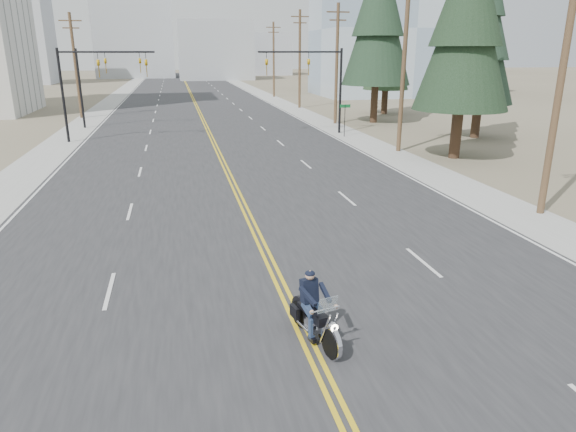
# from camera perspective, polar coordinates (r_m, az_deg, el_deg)

# --- Properties ---
(ground_plane) EXTENTS (400.00, 400.00, 0.00)m
(ground_plane) POSITION_cam_1_polar(r_m,az_deg,el_deg) (12.76, 2.22, -13.99)
(ground_plane) COLOR #776D56
(ground_plane) RESTS_ON ground
(road) EXTENTS (20.00, 200.00, 0.01)m
(road) POSITION_cam_1_polar(r_m,az_deg,el_deg) (80.81, -10.53, 12.74)
(road) COLOR #303033
(road) RESTS_ON ground
(sidewalk_left) EXTENTS (3.00, 200.00, 0.01)m
(sidewalk_left) POSITION_cam_1_polar(r_m,az_deg,el_deg) (81.23, -18.83, 12.14)
(sidewalk_left) COLOR #A5A5A0
(sidewalk_left) RESTS_ON ground
(sidewalk_right) EXTENTS (3.00, 200.00, 0.01)m
(sidewalk_right) POSITION_cam_1_polar(r_m,az_deg,el_deg) (82.02, -2.27, 13.09)
(sidewalk_right) COLOR #A5A5A0
(sidewalk_right) RESTS_ON ground
(traffic_mast_left) EXTENTS (7.10, 0.26, 7.00)m
(traffic_mast_left) POSITION_cam_1_polar(r_m,az_deg,el_deg) (42.97, -21.25, 14.27)
(traffic_mast_left) COLOR black
(traffic_mast_left) RESTS_ON ground
(traffic_mast_right) EXTENTS (7.10, 0.26, 7.00)m
(traffic_mast_right) POSITION_cam_1_polar(r_m,az_deg,el_deg) (44.12, 3.30, 15.45)
(traffic_mast_right) COLOR black
(traffic_mast_right) RESTS_ON ground
(traffic_mast_far) EXTENTS (6.10, 0.26, 7.00)m
(traffic_mast_far) POSITION_cam_1_polar(r_m,az_deg,el_deg) (50.94, -20.33, 14.66)
(traffic_mast_far) COLOR black
(traffic_mast_far) RESTS_ON ground
(street_sign) EXTENTS (0.90, 0.06, 2.62)m
(street_sign) POSITION_cam_1_polar(r_m,az_deg,el_deg) (42.98, 6.34, 11.12)
(street_sign) COLOR black
(street_sign) RESTS_ON ground
(utility_pole_a) EXTENTS (2.20, 0.30, 11.00)m
(utility_pole_a) POSITION_cam_1_polar(r_m,az_deg,el_deg) (24.00, 28.10, 13.43)
(utility_pole_a) COLOR brown
(utility_pole_a) RESTS_ON ground
(utility_pole_b) EXTENTS (2.20, 0.30, 11.50)m
(utility_pole_b) POSITION_cam_1_polar(r_m,az_deg,el_deg) (36.81, 12.76, 16.24)
(utility_pole_b) COLOR brown
(utility_pole_b) RESTS_ON ground
(utility_pole_c) EXTENTS (2.20, 0.30, 11.00)m
(utility_pole_c) POSITION_cam_1_polar(r_m,az_deg,el_deg) (50.84, 5.44, 16.61)
(utility_pole_c) COLOR brown
(utility_pole_c) RESTS_ON ground
(utility_pole_d) EXTENTS (2.20, 0.30, 11.50)m
(utility_pole_d) POSITION_cam_1_polar(r_m,az_deg,el_deg) (65.30, 1.31, 17.15)
(utility_pole_d) COLOR brown
(utility_pole_d) RESTS_ON ground
(utility_pole_e) EXTENTS (2.20, 0.30, 11.00)m
(utility_pole_e) POSITION_cam_1_polar(r_m,az_deg,el_deg) (81.93, -1.60, 17.10)
(utility_pole_e) COLOR brown
(utility_pole_e) RESTS_ON ground
(utility_pole_left) EXTENTS (2.20, 0.30, 10.50)m
(utility_pole_left) POSITION_cam_1_polar(r_m,az_deg,el_deg) (59.30, -22.55, 15.30)
(utility_pole_left) COLOR brown
(utility_pole_left) RESTS_ON ground
(glass_building) EXTENTS (24.00, 16.00, 20.00)m
(glass_building) POSITION_cam_1_polar(r_m,az_deg,el_deg) (87.74, 11.77, 19.59)
(glass_building) COLOR #9EB5CC
(glass_building) RESTS_ON ground
(haze_bldg_a) EXTENTS (14.00, 12.00, 22.00)m
(haze_bldg_a) POSITION_cam_1_polar(r_m,az_deg,el_deg) (129.63, -28.10, 17.72)
(haze_bldg_a) COLOR #B7BCC6
(haze_bldg_a) RESTS_ON ground
(haze_bldg_b) EXTENTS (18.00, 14.00, 14.00)m
(haze_bldg_b) POSITION_cam_1_polar(r_m,az_deg,el_deg) (135.91, -8.12, 17.75)
(haze_bldg_b) COLOR #ADB2B7
(haze_bldg_b) RESTS_ON ground
(haze_bldg_c) EXTENTS (16.00, 12.00, 18.00)m
(haze_bldg_c) POSITION_cam_1_polar(r_m,az_deg,el_deg) (127.87, 7.68, 18.67)
(haze_bldg_c) COLOR #B7BCC6
(haze_bldg_c) RESTS_ON ground
(haze_bldg_d) EXTENTS (20.00, 15.00, 26.00)m
(haze_bldg_d) POSITION_cam_1_polar(r_m,az_deg,el_deg) (150.90, -16.75, 19.48)
(haze_bldg_d) COLOR #ADB2B7
(haze_bldg_d) RESTS_ON ground
(haze_bldg_e) EXTENTS (14.00, 14.00, 12.00)m
(haze_bldg_e) POSITION_cam_1_polar(r_m,az_deg,el_deg) (162.87, -2.58, 17.53)
(haze_bldg_e) COLOR #B7BCC6
(haze_bldg_e) RESTS_ON ground
(motorcyclist) EXTENTS (1.43, 2.38, 1.74)m
(motorcyclist) POSITION_cam_1_polar(r_m,az_deg,el_deg) (12.45, 3.05, -10.26)
(motorcyclist) COLOR black
(motorcyclist) RESTS_ON ground
(conifer_near) EXTENTS (5.97, 5.97, 15.80)m
(conifer_near) POSITION_cam_1_polar(r_m,az_deg,el_deg) (35.42, 19.39, 20.67)
(conifer_near) COLOR #382619
(conifer_near) RESTS_ON ground
(conifer_mid) EXTENTS (5.13, 5.13, 13.69)m
(conifer_mid) POSITION_cam_1_polar(r_m,az_deg,el_deg) (44.77, 21.09, 18.13)
(conifer_mid) COLOR #382619
(conifer_mid) RESTS_ON ground
(conifer_tall) EXTENTS (6.57, 6.57, 18.24)m
(conifer_tall) POSITION_cam_1_polar(r_m,az_deg,el_deg) (52.30, 10.07, 21.66)
(conifer_tall) COLOR #382619
(conifer_tall) RESTS_ON ground
(conifer_far) EXTENTS (5.02, 5.02, 13.44)m
(conifer_far) POSITION_cam_1_polar(r_m,az_deg,el_deg) (60.05, 11.04, 18.43)
(conifer_far) COLOR #382619
(conifer_far) RESTS_ON ground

